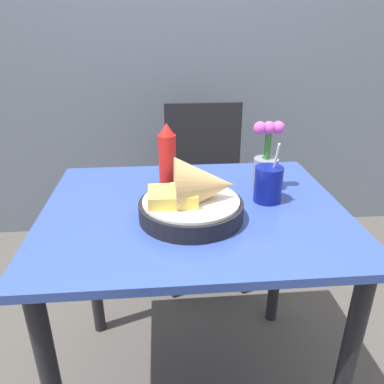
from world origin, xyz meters
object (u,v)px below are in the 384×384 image
object	(u,v)px
chair_far_window	(204,178)
flower_vase	(266,162)
food_basket	(196,198)
drink_cup	(268,185)
ketchup_bottle	(167,158)

from	to	relation	value
chair_far_window	flower_vase	xyz separation A→B (m)	(0.12, -0.66, 0.32)
chair_far_window	food_basket	bearing A→B (deg)	-98.66
food_basket	drink_cup	xyz separation A→B (m)	(0.24, 0.09, -0.01)
chair_far_window	flower_vase	world-z (taller)	flower_vase
ketchup_bottle	drink_cup	size ratio (longest dim) A/B	1.15
food_basket	drink_cup	distance (m)	0.26
drink_cup	food_basket	bearing A→B (deg)	-158.23
chair_far_window	food_basket	world-z (taller)	food_basket
ketchup_bottle	food_basket	bearing A→B (deg)	-71.39
food_basket	ketchup_bottle	world-z (taller)	ketchup_bottle
food_basket	drink_cup	size ratio (longest dim) A/B	1.52
chair_far_window	drink_cup	distance (m)	0.82
chair_far_window	ketchup_bottle	size ratio (longest dim) A/B	4.01
chair_far_window	ketchup_bottle	distance (m)	0.75
chair_far_window	food_basket	xyz separation A→B (m)	(-0.13, -0.86, 0.29)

